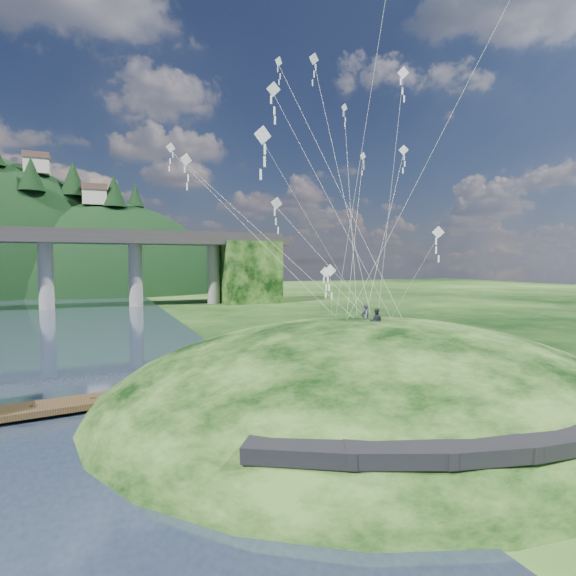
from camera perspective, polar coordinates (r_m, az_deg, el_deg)
name	(u,v)px	position (r m, az deg, el deg)	size (l,w,h in m)	color
ground	(264,425)	(25.37, -3.10, -16.98)	(320.00, 320.00, 0.00)	black
grass_hill	(368,420)	(30.99, 10.16, -16.13)	(36.00, 32.00, 13.00)	black
footpath	(520,429)	(21.17, 27.41, -15.58)	(22.29, 5.84, 0.83)	black
wooden_dock	(93,401)	(30.11, -23.53, -13.04)	(14.66, 3.78, 1.04)	#352615
kite_flyers	(371,306)	(30.04, 10.55, -2.28)	(1.25, 2.56, 1.97)	#272B35
kite_swarm	(328,128)	(32.15, 5.05, 19.56)	(20.16, 17.27, 20.08)	silver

